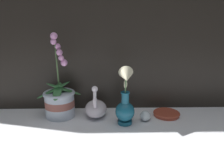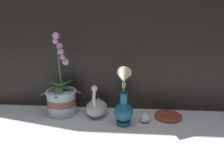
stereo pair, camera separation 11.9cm
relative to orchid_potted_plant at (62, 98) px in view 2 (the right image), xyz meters
The scene contains 7 objects.
ground_plane 0.37m from the orchid_potted_plant, 29.13° to the right, with size 2.80×2.80×0.00m, color white.
window_backdrop 0.60m from the orchid_potted_plant, 22.39° to the left, with size 2.80×0.03×1.20m.
orchid_potted_plant is the anchor object (origin of this frame).
swan_figurine 0.21m from the orchid_potted_plant, ahead, with size 0.13×0.20×0.20m.
blue_vase 0.38m from the orchid_potted_plant, 17.22° to the right, with size 0.10×0.14×0.32m.
glass_sphere 0.49m from the orchid_potted_plant, ahead, with size 0.06×0.06×0.06m.
amber_dish 0.63m from the orchid_potted_plant, ahead, with size 0.15×0.15×0.02m.
Camera 2 is at (0.09, -1.00, 0.54)m, focal length 35.00 mm.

